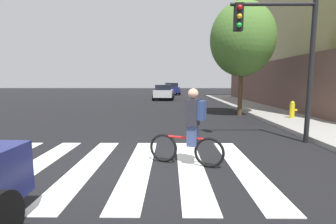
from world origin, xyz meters
name	(u,v)px	position (x,y,z in m)	size (l,w,h in m)	color
ground_plane	(114,167)	(0.00, 0.00, 0.00)	(120.00, 120.00, 0.00)	black
crosswalk_stripes	(113,166)	(-0.02, 0.00, 0.01)	(6.19, 3.98, 0.01)	silver
sedan_mid	(164,92)	(0.57, 19.47, 0.77)	(2.17, 4.37, 1.49)	#B7B7BC
sedan_far	(171,89)	(1.31, 28.57, 0.83)	(2.51, 4.81, 1.61)	navy
cyclist	(191,128)	(1.68, 0.11, 0.84)	(1.63, 0.63, 1.69)	black
traffic_light_near	(284,46)	(4.49, 2.16, 2.86)	(2.47, 0.28, 4.20)	black
fire_hydrant	(292,110)	(6.86, 6.17, 0.53)	(0.33, 0.22, 0.78)	gold
street_tree_near	(242,39)	(4.98, 8.06, 4.01)	(3.34, 3.34, 5.95)	#4C3823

